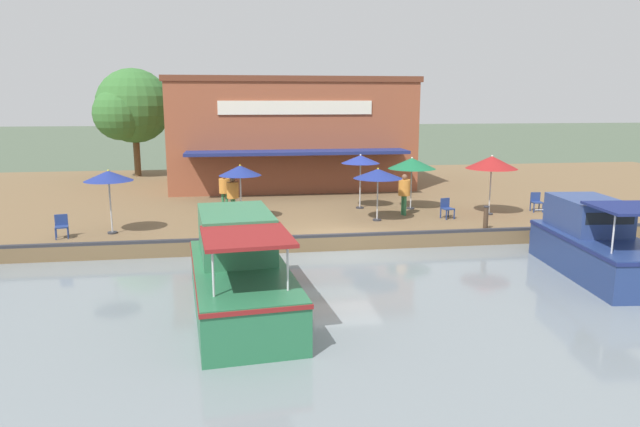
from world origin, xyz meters
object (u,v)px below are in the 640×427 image
waterfront_restaurant (289,132)px  tree_upstream_bank (130,108)px  patio_umbrella_near_quay_edge (108,176)px  patio_umbrella_mid_patio_left (492,162)px  mooring_post (486,218)px  patio_umbrella_far_corner (240,171)px  person_mid_patio (404,189)px  cafe_chair_facing_river (61,225)px  patio_umbrella_back_row (378,174)px  person_near_entrance (233,192)px  motorboat_far_downstream (238,270)px  motorboat_nearest_quay (589,243)px  cafe_chair_far_corner_seat (447,207)px  patio_umbrella_mid_patio_right (412,163)px  cafe_chair_under_first_umbrella (536,201)px  patio_umbrella_by_entrance (360,159)px  person_at_quay_edge (224,188)px

waterfront_restaurant → tree_upstream_bank: bearing=-116.2°
patio_umbrella_near_quay_edge → patio_umbrella_mid_patio_left: patio_umbrella_mid_patio_left is taller
waterfront_restaurant → patio_umbrella_near_quay_edge: 14.25m
mooring_post → tree_upstream_bank: (-18.17, -16.00, 3.94)m
waterfront_restaurant → patio_umbrella_near_quay_edge: (11.89, -7.81, -0.91)m
patio_umbrella_far_corner → person_mid_patio: (0.00, 6.99, -0.93)m
person_mid_patio → tree_upstream_bank: tree_upstream_bank is taller
patio_umbrella_mid_patio_left → cafe_chair_facing_river: size_ratio=3.06×
patio_umbrella_back_row → patio_umbrella_mid_patio_left: (-0.53, 5.15, 0.33)m
person_near_entrance → motorboat_far_downstream: (8.96, 0.13, -0.71)m
cafe_chair_facing_river → motorboat_nearest_quay: motorboat_nearest_quay is taller
motorboat_nearest_quay → tree_upstream_bank: bearing=-140.9°
patio_umbrella_near_quay_edge → motorboat_nearest_quay: bearing=71.8°
motorboat_nearest_quay → tree_upstream_bank: 28.57m
patio_umbrella_near_quay_edge → cafe_chair_far_corner_seat: (-0.82, 13.40, -1.69)m
person_near_entrance → patio_umbrella_far_corner: bearing=36.5°
patio_umbrella_mid_patio_right → mooring_post: patio_umbrella_mid_patio_right is taller
patio_umbrella_back_row → cafe_chair_under_first_umbrella: bearing=96.7°
patio_umbrella_mid_patio_left → cafe_chair_far_corner_seat: (0.51, -2.14, -1.81)m
person_mid_patio → motorboat_far_downstream: 11.17m
waterfront_restaurant → patio_umbrella_by_entrance: waterfront_restaurant is taller
person_mid_patio → person_at_quay_edge: (-2.08, -7.69, -0.07)m
cafe_chair_far_corner_seat → person_near_entrance: person_near_entrance is taller
person_at_quay_edge → patio_umbrella_mid_patio_left: bearing=77.7°
person_at_quay_edge → waterfront_restaurant: bearing=155.4°
patio_umbrella_back_row → cafe_chair_facing_river: bearing=-83.9°
patio_umbrella_near_quay_edge → person_mid_patio: size_ratio=1.34×
patio_umbrella_back_row → cafe_chair_facing_river: (1.28, -12.04, -1.48)m
person_mid_patio → patio_umbrella_far_corner: bearing=-90.0°
patio_umbrella_by_entrance → cafe_chair_facing_river: size_ratio=2.94×
cafe_chair_under_first_umbrella → person_mid_patio: (-0.06, -6.12, 0.66)m
cafe_chair_facing_river → motorboat_far_downstream: (6.29, 6.27, -0.06)m
cafe_chair_facing_river → waterfront_restaurant: bearing=142.6°
patio_umbrella_near_quay_edge → cafe_chair_under_first_umbrella: bearing=95.4°
cafe_chair_facing_river → person_near_entrance: (-2.67, 6.14, 0.65)m
person_mid_patio → motorboat_nearest_quay: (7.01, 4.13, -0.77)m
person_at_quay_edge → motorboat_nearest_quay: size_ratio=0.26×
waterfront_restaurant → cafe_chair_under_first_umbrella: 14.60m
patio_umbrella_far_corner → tree_upstream_bank: tree_upstream_bank is taller
patio_umbrella_by_entrance → cafe_chair_facing_river: 12.72m
patio_umbrella_mid_patio_left → motorboat_nearest_quay: 6.88m
cafe_chair_facing_river → person_mid_patio: bearing=99.4°
person_at_quay_edge → motorboat_far_downstream: size_ratio=0.23×
mooring_post → person_mid_patio: bearing=-144.8°
cafe_chair_under_first_umbrella → patio_umbrella_mid_patio_left: bearing=-81.5°
motorboat_nearest_quay → patio_umbrella_back_row: bearing=-137.5°
cafe_chair_facing_river → motorboat_nearest_quay: (4.78, 17.59, -0.11)m
cafe_chair_facing_river → mooring_post: size_ratio=0.91×
person_mid_patio → person_at_quay_edge: size_ratio=1.06×
patio_umbrella_far_corner → person_near_entrance: patio_umbrella_far_corner is taller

